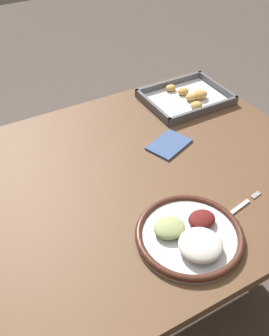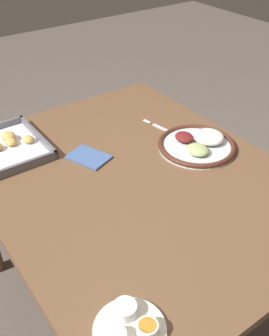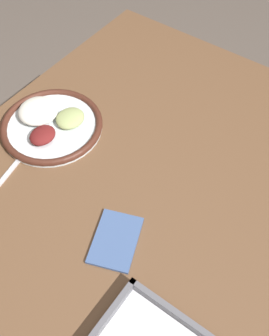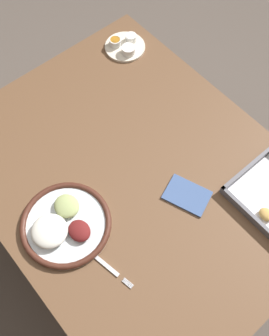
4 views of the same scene
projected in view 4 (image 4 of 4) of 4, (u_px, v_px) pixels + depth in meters
name	position (u px, v px, depth m)	size (l,w,h in m)	color
ground_plane	(134.00, 238.00, 1.96)	(8.00, 8.00, 0.00)	#564C44
dining_table	(134.00, 184.00, 1.41)	(1.20, 0.94, 0.72)	brown
dinner_plate	(64.00, 224.00, 1.22)	(0.29, 0.29, 0.05)	silver
fork	(103.00, 263.00, 1.18)	(0.20, 0.05, 0.00)	silver
saucer_plate	(125.00, 46.00, 1.57)	(0.16, 0.16, 0.04)	beige
napkin	(187.00, 195.00, 1.28)	(0.17, 0.14, 0.01)	#3F598C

